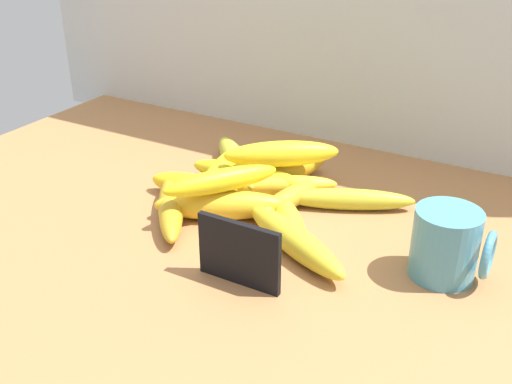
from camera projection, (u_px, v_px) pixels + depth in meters
counter_top at (213, 234)px, 87.47cm from camera, size 110.00×76.00×3.00cm
chalkboard_sign at (239, 255)px, 72.69cm from camera, size 11.00×1.80×8.40cm
coffee_mug at (447, 244)px, 73.76cm from camera, size 9.62×8.12×8.94cm
banana_0 at (236, 162)px, 101.87cm from camera, size 17.44×17.58×3.92cm
banana_1 at (348, 199)px, 90.48cm from camera, size 19.31×11.38×3.25cm
banana_2 at (278, 173)px, 97.77cm from camera, size 11.97×18.54×3.91cm
banana_3 at (291, 226)px, 83.08cm from camera, size 12.72×15.14×3.57cm
banana_4 at (196, 187)px, 93.22cm from camera, size 15.72×5.41×3.98cm
banana_5 at (224, 171)px, 98.27cm from camera, size 8.27×19.42×4.24cm
banana_6 at (249, 176)px, 97.07cm from camera, size 20.57×5.40×3.90cm
banana_7 at (219, 205)px, 87.80cm from camera, size 19.06×13.41×4.37cm
banana_8 at (171, 208)px, 87.83cm from camera, size 14.47×17.41×3.55cm
banana_9 at (294, 240)px, 79.38cm from camera, size 19.81×13.13×3.96cm
banana_10 at (284, 186)px, 94.61cm from camera, size 15.83×11.74×3.23cm
banana_11 at (289, 199)px, 90.62cm from camera, size 6.09×15.93×3.26cm
banana_12 at (219, 180)px, 86.22cm from camera, size 12.74×16.16×3.36cm
banana_13 at (282, 154)px, 94.77cm from camera, size 17.12×13.89×4.11cm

